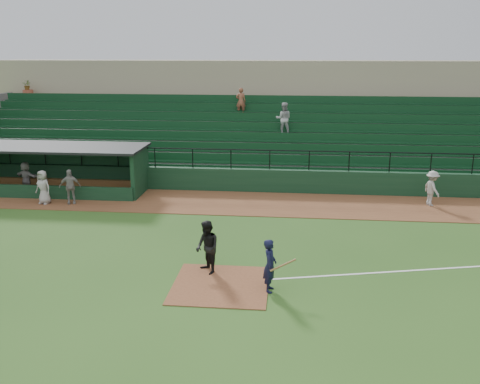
# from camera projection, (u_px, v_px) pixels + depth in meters

# --- Properties ---
(ground) EXTENTS (90.00, 90.00, 0.00)m
(ground) POSITION_uv_depth(u_px,v_px,m) (225.00, 272.00, 17.29)
(ground) COLOR #2B511A
(ground) RESTS_ON ground
(warning_track) EXTENTS (40.00, 4.00, 0.03)m
(warning_track) POSITION_uv_depth(u_px,v_px,m) (246.00, 203.00, 24.96)
(warning_track) COLOR brown
(warning_track) RESTS_ON ground
(home_plate_dirt) EXTENTS (3.00, 3.00, 0.03)m
(home_plate_dirt) POSITION_uv_depth(u_px,v_px,m) (221.00, 285.00, 16.33)
(home_plate_dirt) COLOR brown
(home_plate_dirt) RESTS_ON ground
(foul_line) EXTENTS (17.49, 4.44, 0.01)m
(foul_line) POSITION_uv_depth(u_px,v_px,m) (462.00, 267.00, 17.66)
(foul_line) COLOR white
(foul_line) RESTS_ON ground
(stadium_structure) EXTENTS (38.00, 13.08, 6.40)m
(stadium_structure) POSITION_uv_depth(u_px,v_px,m) (258.00, 130.00, 32.46)
(stadium_structure) COLOR #10321B
(stadium_structure) RESTS_ON ground
(dugout) EXTENTS (8.90, 3.20, 2.42)m
(dugout) POSITION_uv_depth(u_px,v_px,m) (63.00, 165.00, 27.05)
(dugout) COLOR #10321B
(dugout) RESTS_ON ground
(batter_at_plate) EXTENTS (1.00, 0.68, 1.67)m
(batter_at_plate) POSITION_uv_depth(u_px,v_px,m) (270.00, 265.00, 15.75)
(batter_at_plate) COLOR black
(batter_at_plate) RESTS_ON ground
(umpire) EXTENTS (1.05, 1.10, 1.79)m
(umpire) POSITION_uv_depth(u_px,v_px,m) (207.00, 248.00, 17.01)
(umpire) COLOR black
(umpire) RESTS_ON ground
(runner) EXTENTS (0.92, 1.21, 1.66)m
(runner) POSITION_uv_depth(u_px,v_px,m) (432.00, 188.00, 24.36)
(runner) COLOR #A8A39D
(runner) RESTS_ON warning_track
(dugout_player_a) EXTENTS (1.06, 0.73, 1.67)m
(dugout_player_a) POSITION_uv_depth(u_px,v_px,m) (70.00, 187.00, 24.66)
(dugout_player_a) COLOR gray
(dugout_player_a) RESTS_ON warning_track
(dugout_player_b) EXTENTS (0.90, 0.71, 1.62)m
(dugout_player_b) POSITION_uv_depth(u_px,v_px,m) (43.00, 187.00, 24.65)
(dugout_player_b) COLOR #A9A49E
(dugout_player_b) RESTS_ON warning_track
(dugout_player_c) EXTENTS (1.55, 0.91, 1.59)m
(dugout_player_c) POSITION_uv_depth(u_px,v_px,m) (26.00, 177.00, 26.65)
(dugout_player_c) COLOR gray
(dugout_player_c) RESTS_ON warning_track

